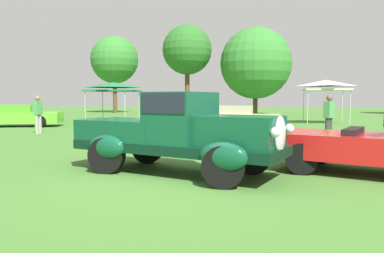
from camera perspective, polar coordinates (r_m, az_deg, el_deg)
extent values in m
plane|color=#42752D|center=(7.50, -2.82, -7.84)|extent=(120.00, 120.00, 0.00)
cube|color=black|center=(7.93, -2.38, -3.07)|extent=(4.72, 2.81, 0.20)
cube|color=#0F472D|center=(7.27, 6.63, -0.76)|extent=(1.92, 1.57, 0.60)
ellipsoid|color=silver|center=(6.98, 13.10, -1.21)|extent=(0.32, 0.54, 0.68)
cube|color=#0F472D|center=(7.81, -1.63, 1.38)|extent=(1.46, 1.64, 1.04)
cube|color=black|center=(7.80, -1.64, 3.58)|extent=(1.38, 1.65, 0.40)
cube|color=#0F472D|center=(8.64, -9.55, -0.52)|extent=(2.30, 1.96, 0.48)
ellipsoid|color=#0F472D|center=(7.95, 9.13, -3.11)|extent=(0.99, 0.64, 0.52)
ellipsoid|color=#0F472D|center=(6.63, 4.74, -4.54)|extent=(0.99, 0.64, 0.52)
ellipsoid|color=#0F472D|center=(9.23, -6.69, -2.06)|extent=(0.99, 0.64, 0.52)
ellipsoid|color=#0F472D|center=(8.12, -12.74, -3.00)|extent=(0.99, 0.64, 0.52)
sphere|color=silver|center=(7.39, 14.45, -0.32)|extent=(0.18, 0.18, 0.18)
sphere|color=silver|center=(6.54, 12.42, -0.86)|extent=(0.18, 0.18, 0.18)
cylinder|color=black|center=(7.98, 9.12, -4.39)|extent=(0.76, 0.24, 0.76)
cylinder|color=black|center=(6.66, 4.73, -6.07)|extent=(0.76, 0.24, 0.76)
cylinder|color=black|center=(9.25, -6.68, -3.16)|extent=(0.76, 0.24, 0.76)
cylinder|color=black|center=(8.15, -12.72, -4.26)|extent=(0.76, 0.24, 0.76)
cube|color=red|center=(8.64, 25.59, -2.82)|extent=(4.38, 3.04, 0.52)
cube|color=black|center=(8.66, 23.10, -1.13)|extent=(0.69, 1.22, 0.28)
cylinder|color=black|center=(9.63, 18.67, -3.37)|extent=(0.66, 0.20, 0.66)
cylinder|color=black|center=(8.14, 16.17, -4.68)|extent=(0.66, 0.20, 0.66)
cube|color=#60C62D|center=(23.11, -24.48, 1.24)|extent=(4.68, 2.91, 0.60)
cube|color=#4D9F24|center=(23.14, -24.93, 2.46)|extent=(2.27, 1.95, 0.44)
cylinder|color=black|center=(22.00, -21.83, 0.71)|extent=(0.64, 0.22, 0.64)
cube|color=beige|center=(18.55, 6.78, 0.93)|extent=(4.15, 1.73, 0.60)
cube|color=#B3AB8E|center=(18.54, 6.28, 2.48)|extent=(1.83, 1.47, 0.44)
cylinder|color=black|center=(17.73, 10.55, 0.15)|extent=(0.64, 0.22, 0.64)
cylinder|color=black|center=(17.94, 2.62, 0.27)|extent=(0.64, 0.22, 0.64)
cylinder|color=#9E998E|center=(18.19, -21.95, 0.37)|extent=(0.16, 0.16, 0.86)
cylinder|color=#9E998E|center=(18.03, -22.34, 0.32)|extent=(0.16, 0.16, 0.86)
cube|color=#4C9351|center=(18.08, -22.21, 2.65)|extent=(0.27, 0.42, 0.60)
sphere|color=#936B4C|center=(18.08, -22.25, 3.98)|extent=(0.22, 0.22, 0.22)
cylinder|color=#383838|center=(14.71, 20.04, -0.44)|extent=(0.16, 0.16, 0.86)
cylinder|color=#383838|center=(14.53, 19.69, -0.49)|extent=(0.16, 0.16, 0.86)
cube|color=#4C9351|center=(14.58, 19.94, 2.40)|extent=(0.43, 0.47, 0.60)
sphere|color=brown|center=(14.57, 19.98, 4.05)|extent=(0.22, 0.22, 0.22)
cylinder|color=#B7B7BC|center=(28.36, -7.99, 3.13)|extent=(0.05, 0.05, 2.05)
cylinder|color=#B7B7BC|center=(25.67, -10.07, 2.99)|extent=(0.05, 0.05, 2.05)
cylinder|color=#B7B7BC|center=(29.42, -13.29, 3.10)|extent=(0.05, 0.05, 2.05)
cylinder|color=#B7B7BC|center=(26.83, -15.81, 2.95)|extent=(0.05, 0.05, 2.05)
cube|color=#1E703D|center=(27.53, -11.83, 5.29)|extent=(3.19, 3.19, 0.10)
pyramid|color=#1E703D|center=(27.54, -11.84, 6.16)|extent=(3.12, 3.12, 0.38)
cylinder|color=#B7B7BC|center=(26.50, 21.67, 2.80)|extent=(0.05, 0.05, 2.05)
cylinder|color=#B7B7BC|center=(24.13, 22.73, 2.65)|extent=(0.05, 0.05, 2.05)
cylinder|color=#B7B7BC|center=(26.16, 16.46, 2.91)|extent=(0.05, 0.05, 2.05)
cylinder|color=#B7B7BC|center=(23.76, 17.02, 2.77)|extent=(0.05, 0.05, 2.05)
cube|color=silver|center=(25.11, 19.53, 5.24)|extent=(2.68, 2.68, 0.10)
pyramid|color=silver|center=(25.12, 19.55, 6.20)|extent=(2.63, 2.63, 0.38)
cylinder|color=brown|center=(41.78, -11.52, 4.98)|extent=(0.44, 0.44, 4.29)
sphere|color=#337A2D|center=(41.97, -11.59, 9.82)|extent=(5.07, 5.07, 5.07)
cylinder|color=brown|center=(35.85, -0.73, 5.62)|extent=(0.44, 0.44, 4.82)
sphere|color=#286623|center=(36.12, -0.73, 11.47)|extent=(4.62, 4.62, 4.62)
cylinder|color=#47331E|center=(36.22, 9.51, 4.12)|extent=(0.44, 0.44, 3.01)
sphere|color=#337A2D|center=(36.37, 9.58, 9.38)|extent=(6.67, 6.67, 6.67)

